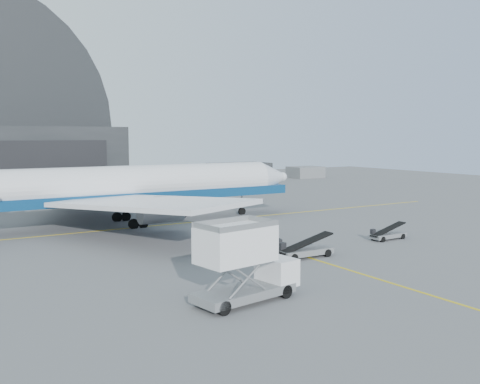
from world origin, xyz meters
TOP-DOWN VIEW (x-y plane):
  - ground at (0.00, 0.00)m, footprint 200.00×200.00m
  - taxi_lines at (0.00, 12.67)m, footprint 80.00×42.12m
  - distant_bldg_a at (38.00, 72.00)m, footprint 14.00×8.00m
  - distant_bldg_b at (55.00, 68.00)m, footprint 8.00×6.00m
  - airliner at (-7.28, 22.46)m, footprint 46.04×44.64m
  - catering_truck at (-11.32, -9.92)m, footprint 7.48×3.74m
  - pushback_tug at (-2.00, 2.68)m, footprint 4.75×3.50m
  - belt_loader_a at (-0.23, -2.08)m, footprint 5.27×1.90m
  - belt_loader_b at (11.95, -0.05)m, footprint 4.34×1.65m
  - traffic_cone at (-1.78, -1.57)m, footprint 0.36×0.36m

SIDE VIEW (x-z plane):
  - ground at x=0.00m, z-range 0.00..0.00m
  - distant_bldg_a at x=38.00m, z-range -2.00..2.00m
  - distant_bldg_b at x=55.00m, z-range -1.40..1.40m
  - taxi_lines at x=0.00m, z-range 0.00..0.02m
  - traffic_cone at x=-1.78m, z-range -0.01..0.51m
  - belt_loader_b at x=11.95m, z-range -0.32..1.33m
  - belt_loader_a at x=-0.23m, z-range -0.38..1.62m
  - pushback_tug at x=-2.00m, z-range -0.24..1.73m
  - catering_truck at x=-11.32m, z-range 0.03..4.95m
  - airliner at x=-7.28m, z-range -3.56..12.60m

